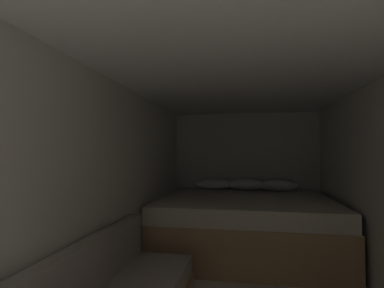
{
  "coord_description": "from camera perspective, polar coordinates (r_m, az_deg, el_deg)",
  "views": [
    {
      "loc": [
        0.02,
        -0.39,
        1.37
      ],
      "look_at": [
        -0.52,
        2.57,
        1.47
      ],
      "focal_mm": 27.9,
      "sensor_mm": 36.0,
      "label": 1
    }
  ],
  "objects": [
    {
      "name": "wall_back",
      "position": [
        5.33,
        10.15,
        -5.36
      ],
      "size": [
        2.57,
        0.05,
        2.07
      ],
      "primitive_type": "cube",
      "color": "silver",
      "rests_on": "ground"
    },
    {
      "name": "wall_left",
      "position": [
        2.93,
        -15.82,
        -8.31
      ],
      "size": [
        0.05,
        5.36,
        2.07
      ],
      "primitive_type": "cube",
      "color": "silver",
      "rests_on": "ground"
    },
    {
      "name": "bed",
      "position": [
        4.37,
        10.14,
        -14.75
      ],
      "size": [
        2.35,
        2.0,
        0.95
      ],
      "color": "tan",
      "rests_on": "ground"
    },
    {
      "name": "ceiling_slab",
      "position": [
        2.71,
        9.82,
        13.78
      ],
      "size": [
        2.57,
        5.36,
        0.05
      ],
      "primitive_type": "cube",
      "color": "white",
      "rests_on": "wall_left"
    }
  ]
}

